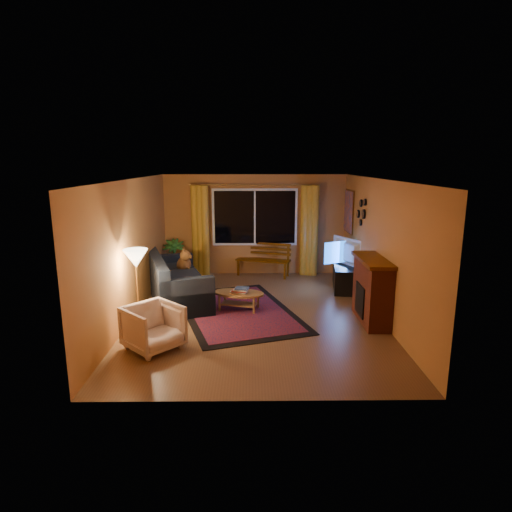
{
  "coord_description": "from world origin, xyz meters",
  "views": [
    {
      "loc": [
        -0.09,
        -7.62,
        2.8
      ],
      "look_at": [
        0.0,
        0.3,
        1.05
      ],
      "focal_mm": 30.0,
      "sensor_mm": 36.0,
      "label": 1
    }
  ],
  "objects_px": {
    "bench": "(263,268)",
    "floor_lamp": "(138,291)",
    "armchair": "(153,325)",
    "sofa": "(178,279)",
    "tv_console": "(343,277)",
    "coffee_table": "(239,301)"
  },
  "relations": [
    {
      "from": "armchair",
      "to": "tv_console",
      "type": "bearing_deg",
      "value": -4.41
    },
    {
      "from": "bench",
      "to": "armchair",
      "type": "relative_size",
      "value": 1.75
    },
    {
      "from": "sofa",
      "to": "armchair",
      "type": "xyz_separation_m",
      "value": [
        0.01,
        -2.33,
        -0.09
      ]
    },
    {
      "from": "sofa",
      "to": "floor_lamp",
      "type": "bearing_deg",
      "value": -122.38
    },
    {
      "from": "sofa",
      "to": "tv_console",
      "type": "distance_m",
      "value": 3.68
    },
    {
      "from": "floor_lamp",
      "to": "tv_console",
      "type": "xyz_separation_m",
      "value": [
        3.97,
        2.43,
        -0.43
      ]
    },
    {
      "from": "tv_console",
      "to": "coffee_table",
      "type": "bearing_deg",
      "value": -139.62
    },
    {
      "from": "sofa",
      "to": "floor_lamp",
      "type": "xyz_separation_m",
      "value": [
        -0.39,
        -1.59,
        0.23
      ]
    },
    {
      "from": "armchair",
      "to": "floor_lamp",
      "type": "bearing_deg",
      "value": 72.84
    },
    {
      "from": "tv_console",
      "to": "bench",
      "type": "bearing_deg",
      "value": 157.08
    },
    {
      "from": "armchair",
      "to": "coffee_table",
      "type": "height_order",
      "value": "armchair"
    },
    {
      "from": "bench",
      "to": "floor_lamp",
      "type": "xyz_separation_m",
      "value": [
        -2.19,
        -3.54,
        0.5
      ]
    },
    {
      "from": "floor_lamp",
      "to": "coffee_table",
      "type": "distance_m",
      "value": 2.01
    },
    {
      "from": "bench",
      "to": "sofa",
      "type": "xyz_separation_m",
      "value": [
        -1.79,
        -1.95,
        0.27
      ]
    },
    {
      "from": "sofa",
      "to": "armchair",
      "type": "height_order",
      "value": "sofa"
    },
    {
      "from": "bench",
      "to": "floor_lamp",
      "type": "height_order",
      "value": "floor_lamp"
    },
    {
      "from": "floor_lamp",
      "to": "tv_console",
      "type": "bearing_deg",
      "value": 31.5
    },
    {
      "from": "bench",
      "to": "armchair",
      "type": "height_order",
      "value": "armchair"
    },
    {
      "from": "coffee_table",
      "to": "tv_console",
      "type": "distance_m",
      "value": 2.72
    },
    {
      "from": "floor_lamp",
      "to": "coffee_table",
      "type": "height_order",
      "value": "floor_lamp"
    },
    {
      "from": "bench",
      "to": "sofa",
      "type": "bearing_deg",
      "value": -113.97
    },
    {
      "from": "floor_lamp",
      "to": "tv_console",
      "type": "height_order",
      "value": "floor_lamp"
    }
  ]
}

